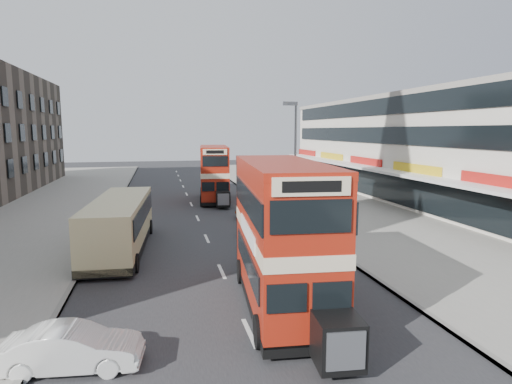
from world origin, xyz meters
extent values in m
plane|color=#28282B|center=(0.00, 0.00, 0.00)|extent=(160.00, 160.00, 0.00)
cube|color=#28282B|center=(0.00, 20.00, 0.01)|extent=(12.00, 90.00, 0.01)
cube|color=gray|center=(12.00, 20.00, 0.07)|extent=(12.00, 90.00, 0.15)
cube|color=gray|center=(-12.00, 20.00, 0.07)|extent=(12.00, 90.00, 0.15)
cube|color=gray|center=(-6.10, 20.00, 0.07)|extent=(0.20, 90.00, 0.16)
cube|color=gray|center=(6.10, 20.00, 0.07)|extent=(0.20, 90.00, 0.16)
cube|color=beige|center=(20.00, 22.00, 4.50)|extent=(8.00, 46.00, 9.00)
cube|color=black|center=(15.95, 22.00, 1.60)|extent=(0.10, 44.00, 2.40)
cube|color=gray|center=(20.00, 22.00, 9.10)|extent=(8.20, 46.20, 0.40)
cube|color=white|center=(15.10, 22.00, 3.00)|extent=(1.80, 44.00, 0.20)
cylinder|color=slate|center=(6.60, 18.00, 4.00)|extent=(0.16, 0.16, 8.00)
cube|color=slate|center=(6.20, 18.00, 8.00)|extent=(1.00, 0.20, 0.25)
cube|color=black|center=(1.54, 3.88, 0.34)|extent=(3.16, 8.02, 0.34)
cube|color=#9C1C0E|center=(1.54, 3.88, 1.52)|extent=(3.14, 8.02, 2.15)
cube|color=beige|center=(1.54, 3.88, 2.74)|extent=(3.18, 8.06, 0.44)
cube|color=#9C1C0E|center=(1.54, 3.88, 3.92)|extent=(3.14, 8.02, 2.06)
cube|color=#9C1C0E|center=(1.54, 3.88, 5.02)|extent=(3.16, 8.04, 0.24)
cube|color=black|center=(1.75, -0.66, 0.88)|extent=(1.27, 1.28, 1.27)
cube|color=black|center=(2.17, 27.44, 0.32)|extent=(3.05, 7.57, 0.32)
cube|color=#9C1C0E|center=(2.17, 27.44, 1.43)|extent=(3.03, 7.57, 2.03)
cube|color=beige|center=(2.17, 27.44, 2.58)|extent=(3.08, 7.61, 0.41)
cube|color=#9C1C0E|center=(2.17, 27.44, 3.69)|extent=(3.03, 7.57, 1.94)
cube|color=#9C1C0E|center=(2.17, 27.44, 4.73)|extent=(3.06, 7.59, 0.23)
cube|color=black|center=(2.32, 23.17, 0.83)|extent=(1.21, 1.21, 1.20)
cube|color=black|center=(-4.63, 12.40, 0.38)|extent=(3.06, 9.73, 0.38)
cube|color=#C4B67F|center=(-4.63, 12.40, 1.49)|extent=(3.04, 9.73, 2.49)
imported|color=white|center=(-4.92, 1.03, 0.58)|extent=(3.67, 1.63, 1.17)
imported|color=maroon|center=(4.68, 13.93, 0.75)|extent=(5.38, 2.69, 1.50)
imported|color=#DB4E15|center=(4.74, 19.00, 0.60)|extent=(4.57, 2.57, 1.21)
imported|color=gray|center=(7.78, 13.85, 1.11)|extent=(0.85, 0.77, 1.91)
imported|color=gray|center=(7.83, 30.61, 1.13)|extent=(1.22, 0.71, 1.95)
imported|color=gray|center=(4.53, 22.37, 0.48)|extent=(0.69, 1.85, 0.97)
imported|color=black|center=(4.53, 22.37, 1.13)|extent=(0.58, 0.39, 1.56)
camera|label=1|loc=(-2.58, -10.27, 6.20)|focal=30.21mm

